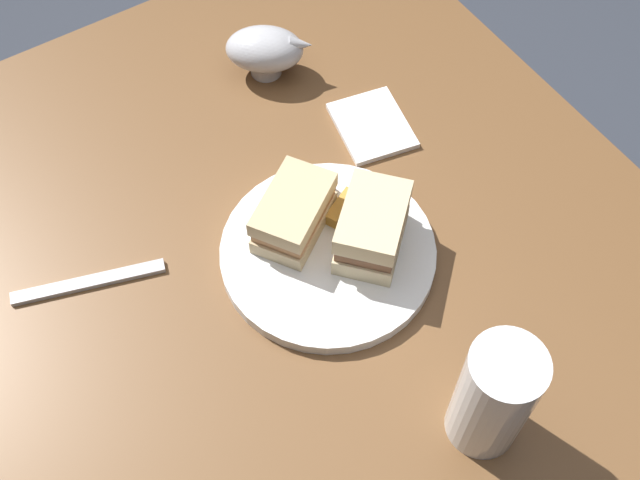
{
  "coord_description": "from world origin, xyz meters",
  "views": [
    {
      "loc": [
        0.43,
        -0.27,
        1.55
      ],
      "look_at": [
        0.01,
        0.01,
        0.76
      ],
      "focal_mm": 44.82,
      "sensor_mm": 36.0,
      "label": 1
    }
  ],
  "objects": [
    {
      "name": "ground_plane",
      "position": [
        0.0,
        0.0,
        0.0
      ],
      "size": [
        6.0,
        6.0,
        0.0
      ],
      "primitive_type": "plane",
      "color": "#333842"
    },
    {
      "name": "dining_table",
      "position": [
        0.0,
        0.0,
        0.37
      ],
      "size": [
        1.02,
        0.85,
        0.73
      ],
      "primitive_type": "cube",
      "color": "brown",
      "rests_on": "ground"
    },
    {
      "name": "plate",
      "position": [
        0.02,
        0.01,
        0.74
      ],
      "size": [
        0.26,
        0.26,
        0.02
      ],
      "primitive_type": "cylinder",
      "color": "white",
      "rests_on": "dining_table"
    },
    {
      "name": "sandwich_half_left",
      "position": [
        0.04,
        0.06,
        0.78
      ],
      "size": [
        0.12,
        0.13,
        0.07
      ],
      "color": "beige",
      "rests_on": "plate"
    },
    {
      "name": "sandwich_half_right",
      "position": [
        -0.03,
        -0.01,
        0.78
      ],
      "size": [
        0.12,
        0.13,
        0.06
      ],
      "color": "#CCB284",
      "rests_on": "plate"
    },
    {
      "name": "potato_wedge_front",
      "position": [
        -0.05,
        0.04,
        0.76
      ],
      "size": [
        0.03,
        0.04,
        0.02
      ],
      "primitive_type": "cube",
      "rotation": [
        0.0,
        0.0,
        1.83
      ],
      "color": "#AD702D",
      "rests_on": "plate"
    },
    {
      "name": "potato_wedge_middle",
      "position": [
        -0.05,
        0.01,
        0.76
      ],
      "size": [
        0.03,
        0.05,
        0.02
      ],
      "primitive_type": "cube",
      "rotation": [
        0.0,
        0.0,
        4.5
      ],
      "color": "gold",
      "rests_on": "plate"
    },
    {
      "name": "potato_wedge_back",
      "position": [
        -0.02,
        0.05,
        0.76
      ],
      "size": [
        0.04,
        0.05,
        0.02
      ],
      "primitive_type": "cube",
      "rotation": [
        0.0,
        0.0,
        2.01
      ],
      "color": "gold",
      "rests_on": "plate"
    },
    {
      "name": "pint_glass",
      "position": [
        0.28,
        0.03,
        0.8
      ],
      "size": [
        0.08,
        0.08,
        0.16
      ],
      "color": "white",
      "rests_on": "dining_table"
    },
    {
      "name": "gravy_boat",
      "position": [
        -0.28,
        0.11,
        0.77
      ],
      "size": [
        0.12,
        0.13,
        0.07
      ],
      "color": "#B7B7BC",
      "rests_on": "dining_table"
    },
    {
      "name": "napkin",
      "position": [
        -0.12,
        0.17,
        0.74
      ],
      "size": [
        0.13,
        0.11,
        0.01
      ],
      "primitive_type": "cube",
      "rotation": [
        0.0,
        0.0,
        -0.2
      ],
      "color": "white",
      "rests_on": "dining_table"
    },
    {
      "name": "fork",
      "position": [
        -0.1,
        -0.25,
        0.74
      ],
      "size": [
        0.07,
        0.18,
        0.01
      ],
      "primitive_type": "cube",
      "rotation": [
        0.0,
        0.0,
        1.26
      ],
      "color": "silver",
      "rests_on": "dining_table"
    }
  ]
}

